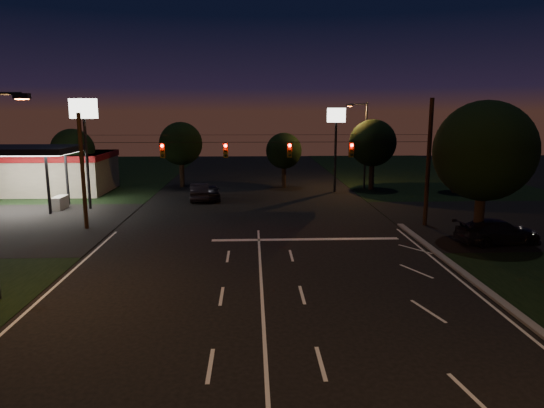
{
  "coord_description": "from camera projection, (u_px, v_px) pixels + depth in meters",
  "views": [
    {
      "loc": [
        -0.4,
        -18.47,
        8.1
      ],
      "look_at": [
        0.7,
        8.04,
        3.0
      ],
      "focal_mm": 32.0,
      "sensor_mm": 36.0,
      "label": 1
    }
  ],
  "objects": [
    {
      "name": "street_light_right_far",
      "position": [
        363.0,
        139.0,
        50.54
      ],
      "size": [
        2.2,
        0.35,
        9.0
      ],
      "color": "black",
      "rests_on": "ground"
    },
    {
      "name": "ground",
      "position": [
        263.0,
        314.0,
        19.67
      ],
      "size": [
        140.0,
        140.0,
        0.0
      ],
      "primitive_type": "plane",
      "color": "black",
      "rests_on": "ground"
    },
    {
      "name": "tree_far_e",
      "position": [
        457.0,
        152.0,
        48.27
      ],
      "size": [
        4.0,
        4.0,
        6.18
      ],
      "color": "black",
      "rests_on": "ground"
    },
    {
      "name": "tree_right_near",
      "position": [
        483.0,
        152.0,
        29.12
      ],
      "size": [
        6.0,
        6.0,
        8.76
      ],
      "color": "black",
      "rests_on": "ground"
    },
    {
      "name": "gas_station",
      "position": [
        36.0,
        170.0,
        48.15
      ],
      "size": [
        14.2,
        16.1,
        5.25
      ],
      "color": "gray",
      "rests_on": "ground"
    },
    {
      "name": "car_oncoming_b",
      "position": [
        200.0,
        192.0,
        44.71
      ],
      "size": [
        2.08,
        4.87,
        1.56
      ],
      "primitive_type": "imported",
      "rotation": [
        0.0,
        0.0,
        3.23
      ],
      "color": "black",
      "rests_on": "ground"
    },
    {
      "name": "pole_sign_right",
      "position": [
        336.0,
        130.0,
        48.25
      ],
      "size": [
        1.8,
        0.3,
        8.4
      ],
      "color": "black",
      "rests_on": "ground"
    },
    {
      "name": "center_line",
      "position": [
        268.0,
        400.0,
        13.78
      ],
      "size": [
        0.14,
        40.0,
        0.01
      ],
      "primitive_type": "cube",
      "color": "silver",
      "rests_on": "ground"
    },
    {
      "name": "utility_pole_left",
      "position": [
        87.0,
        229.0,
        33.9
      ],
      "size": [
        0.28,
        0.28,
        8.0
      ],
      "primitive_type": "cylinder",
      "color": "black",
      "rests_on": "ground"
    },
    {
      "name": "stop_bar",
      "position": [
        306.0,
        239.0,
        31.07
      ],
      "size": [
        12.0,
        0.5,
        0.01
      ],
      "primitive_type": "cube",
      "color": "silver",
      "rests_on": "ground"
    },
    {
      "name": "car_oncoming_a",
      "position": [
        210.0,
        192.0,
        44.78
      ],
      "size": [
        2.3,
        4.49,
        1.46
      ],
      "primitive_type": "imported",
      "rotation": [
        0.0,
        0.0,
        3.28
      ],
      "color": "black",
      "rests_on": "ground"
    },
    {
      "name": "signal_span",
      "position": [
        258.0,
        149.0,
        33.31
      ],
      "size": [
        24.0,
        0.4,
        1.56
      ],
      "color": "black",
      "rests_on": "ground"
    },
    {
      "name": "utility_pole_right",
      "position": [
        425.0,
        225.0,
        34.88
      ],
      "size": [
        0.3,
        0.3,
        9.0
      ],
      "primitive_type": "cylinder",
      "color": "black",
      "rests_on": "ground"
    },
    {
      "name": "tree_far_a",
      "position": [
        73.0,
        151.0,
        47.68
      ],
      "size": [
        4.2,
        4.2,
        6.42
      ],
      "color": "black",
      "rests_on": "ground"
    },
    {
      "name": "pole_sign_left_near",
      "position": [
        84.0,
        125.0,
        39.37
      ],
      "size": [
        2.2,
        0.3,
        9.1
      ],
      "color": "black",
      "rests_on": "ground"
    },
    {
      "name": "car_cross",
      "position": [
        498.0,
        232.0,
        29.94
      ],
      "size": [
        5.57,
        2.95,
        1.54
      ],
      "primitive_type": "imported",
      "rotation": [
        0.0,
        0.0,
        1.73
      ],
      "color": "black",
      "rests_on": "ground"
    },
    {
      "name": "tree_far_d",
      "position": [
        373.0,
        143.0,
        49.8
      ],
      "size": [
        4.8,
        4.8,
        7.3
      ],
      "color": "black",
      "rests_on": "ground"
    },
    {
      "name": "tree_far_c",
      "position": [
        284.0,
        151.0,
        51.54
      ],
      "size": [
        3.8,
        3.8,
        5.86
      ],
      "color": "black",
      "rests_on": "ground"
    },
    {
      "name": "cross_street_right",
      "position": [
        525.0,
        221.0,
        36.18
      ],
      "size": [
        20.0,
        16.0,
        0.02
      ],
      "primitive_type": "cube",
      "color": "black",
      "rests_on": "ground"
    },
    {
      "name": "tree_far_b",
      "position": [
        181.0,
        144.0,
        51.96
      ],
      "size": [
        4.6,
        4.6,
        6.98
      ],
      "color": "black",
      "rests_on": "ground"
    }
  ]
}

